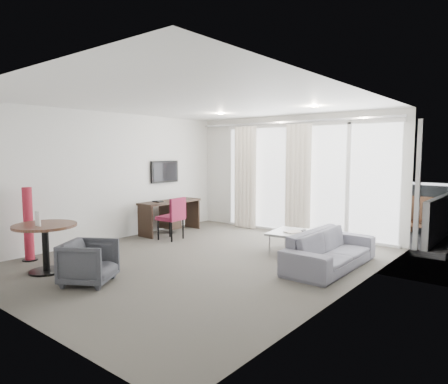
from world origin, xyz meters
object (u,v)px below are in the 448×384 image
Objects in this scene: red_lamp at (28,224)px; coffee_table at (295,242)px; rattan_chair_b at (418,216)px; desk_chair at (171,218)px; rattan_chair_a at (365,213)px; sofa at (330,250)px; desk at (170,217)px; round_table at (46,248)px; tub_armchair at (89,262)px.

red_lamp is 1.46× the size of coffee_table.
red_lamp is 1.51× the size of rattan_chair_b.
rattan_chair_a is (2.84, 3.31, -0.01)m from desk_chair.
red_lamp is at bearing 124.32° from sofa.
desk_chair is at bearing -110.35° from rattan_chair_a.
round_table reaches higher than desk.
tub_armchair is 6.94m from rattan_chair_b.
sofa is at bearing -59.27° from rattan_chair_a.
rattan_chair_a is at bearing 39.88° from desk.
tub_armchair is 6.18m from rattan_chair_a.
round_table is 1.12× the size of rattan_chair_b.
rattan_chair_b is at bearing 38.82° from desk_chair.
desk is 3.57m from tub_armchair.
red_lamp is at bearing -109.51° from desk_chair.
rattan_chair_a reaches higher than rattan_chair_b.
red_lamp reaches higher than desk_chair.
desk_chair is at bearing -165.85° from coffee_table.
desk is at bearing -119.93° from rattan_chair_a.
red_lamp is 0.63× the size of sofa.
desk_chair is 0.96× the size of round_table.
coffee_table is 1.03× the size of rattan_chair_b.
round_table is 6.61m from rattan_chair_a.
desk_chair reaches higher than desk.
rattan_chair_b is at bearing 54.87° from red_lamp.
round_table is 4.34m from sofa.
red_lamp is at bearing -117.79° from rattan_chair_b.
rattan_chair_a reaches higher than desk.
sofa is (4.06, 2.77, -0.33)m from red_lamp.
coffee_table is at bearing 55.41° from round_table.
desk_chair is at bearing 76.14° from red_lamp.
rattan_chair_a is 1.10m from rattan_chair_b.
rattan_chair_a is (3.48, 5.92, -0.18)m from red_lamp.
desk_chair reaches higher than round_table.
red_lamp is at bearing 57.01° from tub_armchair.
rattan_chair_b is (1.29, 3.13, 0.22)m from coffee_table.
red_lamp is 4.93m from sofa.
rattan_chair_b is (1.00, 0.45, -0.02)m from rattan_chair_a.
desk_chair is at bearing 92.88° from sofa.
desk is 4.40m from rattan_chair_a.
rattan_chair_b reaches higher than desk.
tub_armchair is at bearing -85.37° from rattan_chair_a.
round_table reaches higher than tub_armchair.
red_lamp is 1.43× the size of rattan_chair_a.
round_table reaches higher than sofa.
sofa is at bearing -4.68° from desk.
tub_armchair is 0.34× the size of sofa.
rattan_chair_a is at bearing -148.38° from rattan_chair_b.
desk is at bearing 131.75° from desk_chair.
tub_armchair is 0.76× the size of rattan_chair_a.
tub_armchair is at bearing -1.16° from red_lamp.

